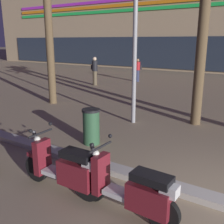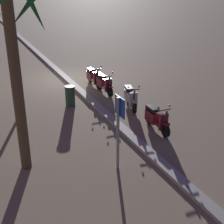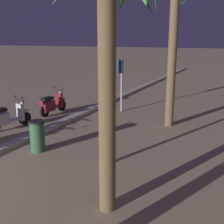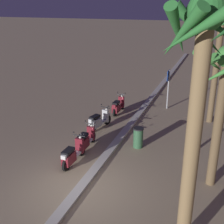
{
  "view_description": "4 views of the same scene",
  "coord_description": "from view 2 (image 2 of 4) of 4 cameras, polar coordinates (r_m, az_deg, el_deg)",
  "views": [
    {
      "loc": [
        0.28,
        -4.16,
        2.67
      ],
      "look_at": [
        -3.45,
        1.62,
        0.81
      ],
      "focal_mm": 42.6,
      "sensor_mm": 36.0,
      "label": 1
    },
    {
      "loc": [
        -17.32,
        5.34,
        5.76
      ],
      "look_at": [
        -7.79,
        0.89,
        1.2
      ],
      "focal_mm": 52.54,
      "sensor_mm": 36.0,
      "label": 2
    },
    {
      "loc": [
        2.65,
        6.69,
        3.33
      ],
      "look_at": [
        -5.56,
        2.79,
        0.99
      ],
      "focal_mm": 46.25,
      "sensor_mm": 36.0,
      "label": 3
    },
    {
      "loc": [
        7.79,
        4.17,
        6.25
      ],
      "look_at": [
        -4.19,
        -0.27,
        1.39
      ],
      "focal_mm": 46.69,
      "sensor_mm": 36.0,
      "label": 4
    }
  ],
  "objects": [
    {
      "name": "curb_strip",
      "position": [
        18.98,
        -7.87,
        5.73
      ],
      "size": [
        60.0,
        0.36,
        0.12
      ],
      "primitive_type": "cube",
      "color": "#BCB7AD",
      "rests_on": "ground"
    },
    {
      "name": "scooter_silver_far_back",
      "position": [
        14.97,
        3.18,
        2.65
      ],
      "size": [
        1.78,
        0.74,
        1.17
      ],
      "color": "black",
      "rests_on": "ground"
    },
    {
      "name": "crossing_sign",
      "position": [
        9.8,
        1.15,
        -2.31
      ],
      "size": [
        0.6,
        0.12,
        2.4
      ],
      "color": "#939399",
      "rests_on": "ground"
    },
    {
      "name": "scooter_maroon_mid_front",
      "position": [
        17.92,
        -3.32,
        6.15
      ],
      "size": [
        1.82,
        0.56,
        1.17
      ],
      "color": "black",
      "rests_on": "ground"
    },
    {
      "name": "palm_tree_mid_walkway",
      "position": [
        9.4,
        -17.25,
        13.81
      ],
      "size": [
        2.32,
        2.43,
        5.84
      ],
      "color": "brown",
      "rests_on": "ground"
    },
    {
      "name": "street_lamp",
      "position": [
        13.84,
        -17.33,
        14.21
      ],
      "size": [
        0.36,
        0.36,
        6.14
      ],
      "color": "#939399",
      "rests_on": "ground"
    },
    {
      "name": "scooter_maroon_last_in_row",
      "position": [
        16.75,
        -1.47,
        4.97
      ],
      "size": [
        1.76,
        0.56,
        1.17
      ],
      "color": "black",
      "rests_on": "ground"
    },
    {
      "name": "ground_plane",
      "position": [
        19.02,
        -7.57,
        5.6
      ],
      "size": [
        200.0,
        200.0,
        0.0
      ],
      "primitive_type": "plane",
      "color": "#9E896B"
    },
    {
      "name": "scooter_maroon_mid_rear",
      "position": [
        12.9,
        7.6,
        -1.09
      ],
      "size": [
        1.75,
        0.56,
        1.17
      ],
      "color": "black",
      "rests_on": "ground"
    },
    {
      "name": "litter_bin",
      "position": [
        15.12,
        -7.31,
        2.81
      ],
      "size": [
        0.48,
        0.48,
        0.95
      ],
      "color": "#2D5638",
      "rests_on": "ground"
    }
  ]
}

